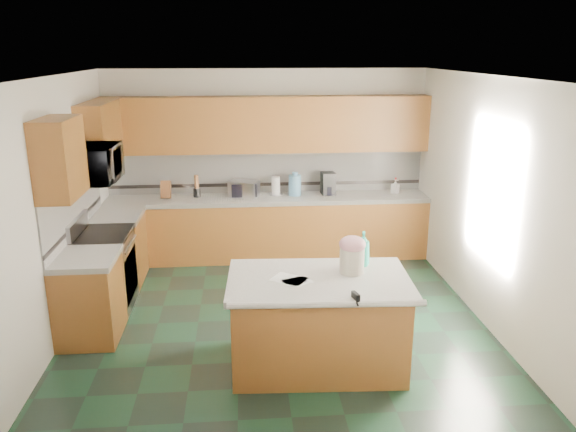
{
  "coord_description": "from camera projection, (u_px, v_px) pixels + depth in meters",
  "views": [
    {
      "loc": [
        -0.37,
        -5.8,
        2.97
      ],
      "look_at": [
        0.15,
        0.35,
        1.12
      ],
      "focal_mm": 35.0,
      "sensor_mm": 36.0,
      "label": 1
    }
  ],
  "objects": [
    {
      "name": "soap_bottle_back",
      "position": [
        395.0,
        186.0,
        8.23
      ],
      "size": [
        0.13,
        0.13,
        0.21
      ],
      "primitive_type": "imported",
      "rotation": [
        0.0,
        0.0,
        0.73
      ],
      "color": "white",
      "rests_on": "back_countertop"
    },
    {
      "name": "clamp_handle",
      "position": [
        357.0,
        303.0,
        4.71
      ],
      "size": [
        0.02,
        0.07,
        0.02
      ],
      "primitive_type": "cylinder",
      "rotation": [
        1.57,
        0.0,
        0.0
      ],
      "color": "black",
      "rests_on": "island_top"
    },
    {
      "name": "treat_jar_lid",
      "position": [
        352.0,
        244.0,
        5.26
      ],
      "size": [
        0.25,
        0.25,
        0.16
      ],
      "primitive_type": "ellipsoid",
      "color": "pink",
      "rests_on": "treat_jar"
    },
    {
      "name": "left_base_cab_rear",
      "position": [
        119.0,
        250.0,
        7.36
      ],
      "size": [
        0.6,
        0.82,
        0.86
      ],
      "primitive_type": "cube",
      "color": "#40260D",
      "rests_on": "ground"
    },
    {
      "name": "left_upper_cab_rear",
      "position": [
        100.0,
        134.0,
        7.05
      ],
      "size": [
        0.33,
        1.09,
        0.78
      ],
      "primitive_type": "cube",
      "color": "#40260D",
      "rests_on": "wall_left"
    },
    {
      "name": "back_base_cab",
      "position": [
        268.0,
        229.0,
        8.2
      ],
      "size": [
        4.6,
        0.6,
        0.86
      ],
      "primitive_type": "cube",
      "color": "#40260D",
      "rests_on": "ground"
    },
    {
      "name": "soap_bottle_island",
      "position": [
        363.0,
        249.0,
        5.47
      ],
      "size": [
        0.16,
        0.16,
        0.35
      ],
      "primitive_type": "imported",
      "rotation": [
        0.0,
        0.0,
        -0.22
      ],
      "color": "#1FB29A",
      "rests_on": "island_top"
    },
    {
      "name": "range_handle",
      "position": [
        131.0,
        244.0,
        6.53
      ],
      "size": [
        0.02,
        0.66,
        0.02
      ],
      "primitive_type": "cylinder",
      "rotation": [
        1.57,
        0.0,
        0.0
      ],
      "color": "#B7B7BC",
      "rests_on": "range_body"
    },
    {
      "name": "treat_jar_knob",
      "position": [
        353.0,
        239.0,
        5.25
      ],
      "size": [
        0.08,
        0.03,
        0.03
      ],
      "primitive_type": "cylinder",
      "rotation": [
        0.0,
        1.57,
        0.0
      ],
      "color": "tan",
      "rests_on": "treat_jar_lid"
    },
    {
      "name": "back_upper_cab",
      "position": [
        267.0,
        124.0,
        7.9
      ],
      "size": [
        4.6,
        0.33,
        0.78
      ],
      "primitive_type": "cube",
      "color": "#40260D",
      "rests_on": "wall_back"
    },
    {
      "name": "left_upper_cab_front",
      "position": [
        59.0,
        158.0,
        5.46
      ],
      "size": [
        0.33,
        0.72,
        0.78
      ],
      "primitive_type": "cube",
      "color": "#40260D",
      "rests_on": "wall_left"
    },
    {
      "name": "utensil_crock",
      "position": [
        197.0,
        193.0,
        8.04
      ],
      "size": [
        0.1,
        0.1,
        0.13
      ],
      "primitive_type": "cylinder",
      "color": "black",
      "rests_on": "back_countertop"
    },
    {
      "name": "wall_back",
      "position": [
        267.0,
        163.0,
        8.24
      ],
      "size": [
        4.6,
        0.04,
        2.7
      ],
      "primitive_type": "cube",
      "color": "white",
      "rests_on": "ground"
    },
    {
      "name": "left_accent_band",
      "position": [
        76.0,
        223.0,
        6.46
      ],
      "size": [
        0.01,
        2.3,
        0.05
      ],
      "primitive_type": "cube",
      "color": "black",
      "rests_on": "wall_left"
    },
    {
      "name": "paper_sheet_b",
      "position": [
        289.0,
        279.0,
        5.18
      ],
      "size": [
        0.38,
        0.36,
        0.0
      ],
      "primitive_type": "cube",
      "rotation": [
        0.0,
        0.0,
        -0.56
      ],
      "color": "white",
      "rests_on": "island_top"
    },
    {
      "name": "treat_jar_knob_end_r",
      "position": [
        357.0,
        239.0,
        5.25
      ],
      "size": [
        0.04,
        0.04,
        0.04
      ],
      "primitive_type": "sphere",
      "color": "tan",
      "rests_on": "treat_jar_lid"
    },
    {
      "name": "water_jug",
      "position": [
        295.0,
        185.0,
        8.11
      ],
      "size": [
        0.18,
        0.18,
        0.3
      ],
      "primitive_type": "cylinder",
      "color": "#65A6D3",
      "rests_on": "back_countertop"
    },
    {
      "name": "wall_left",
      "position": [
        55.0,
        210.0,
        5.84
      ],
      "size": [
        0.04,
        4.6,
        2.7
      ],
      "primitive_type": "cube",
      "color": "white",
      "rests_on": "ground"
    },
    {
      "name": "island_bullnose",
      "position": [
        327.0,
        304.0,
        4.74
      ],
      "size": [
        1.7,
        0.14,
        0.06
      ],
      "primitive_type": "cylinder",
      "rotation": [
        0.0,
        1.57,
        -0.05
      ],
      "color": "white",
      "rests_on": "island_base"
    },
    {
      "name": "coffee_carafe",
      "position": [
        328.0,
        191.0,
        8.14
      ],
      "size": [
        0.13,
        0.13,
        0.13
      ],
      "primitive_type": "cylinder",
      "color": "black",
      "rests_on": "back_countertop"
    },
    {
      "name": "island_top",
      "position": [
        319.0,
        281.0,
        5.22
      ],
      "size": [
        1.74,
        1.09,
        0.06
      ],
      "primitive_type": "cube",
      "rotation": [
        0.0,
        0.0,
        -0.05
      ],
      "color": "white",
      "rests_on": "island_base"
    },
    {
      "name": "utensil_bundle",
      "position": [
        196.0,
        182.0,
        7.99
      ],
      "size": [
        0.06,
        0.06,
        0.19
      ],
      "primitive_type": "cylinder",
      "color": "#472814",
      "rests_on": "utensil_crock"
    },
    {
      "name": "window_light_proxy",
      "position": [
        492.0,
        192.0,
        5.98
      ],
      "size": [
        0.02,
        1.4,
        1.1
      ],
      "primitive_type": "cube",
      "color": "white",
      "rests_on": "wall_right"
    },
    {
      "name": "back_countertop",
      "position": [
        268.0,
        199.0,
        8.07
      ],
      "size": [
        4.6,
        0.64,
        0.06
      ],
      "primitive_type": "cube",
      "color": "white",
      "rests_on": "back_base_cab"
    },
    {
      "name": "water_jug_neck",
      "position": [
        295.0,
        174.0,
        8.06
      ],
      "size": [
        0.09,
        0.09,
        0.04
      ],
      "primitive_type": "cylinder",
      "color": "#65A6D3",
      "rests_on": "water_jug"
    },
    {
      "name": "range_backguard",
      "position": [
        77.0,
        226.0,
        6.42
      ],
      "size": [
        0.06,
        0.76,
        0.18
      ],
      "primitive_type": "cube",
      "color": "#B7B7BC",
      "rests_on": "range_body"
    },
    {
      "name": "paper_towel",
      "position": [
        276.0,
        186.0,
        8.13
      ],
      "size": [
        0.12,
        0.12,
        0.27
      ],
      "primitive_type": "cylinder",
      "color": "white",
      "rests_on": "back_countertop"
    },
    {
      "name": "treat_jar",
      "position": [
        352.0,
        260.0,
        5.31
      ],
      "size": [
        0.31,
        0.31,
        0.24
      ],
      "primitive_type": "cylinder",
      "rotation": [
        0.0,
        0.0,
        -0.41
      ],
      "color": "beige",
      "rests_on": "island_top"
    },
    {
      "name": "soap_back_cap",
      "position": [
        396.0,
        179.0,
        8.19
      ],
      "size": [
        0.02,
        0.02,
        0.03
      ],
      "primitive_type": "cylinder",
      "color": "red",
      "rests_on": "soap_bottle_back"
    },
    {
      "name": "floor",
      "position": [
        278.0,
        319.0,
        6.41
      ],
      "size": [
        4.6,
        4.6,
        0.0
      ],
      "primitive_type": "plane",
      "color": "black",
      "rests_on": "ground"
    },
    {
      "name": "range_cooktop",
      "position": [
        102.0,
        235.0,
        6.47
      ],
      "size": [
        0.62,
        0.78,
        0.04
      ],
      "primitive_type": "cube",
      "color": "black",
      "rests_on": "range_body"
    },
    {
      "name": "knife_block",
      "position": [
        166.0,
        190.0,
        7.96
      ],
      "size": [
        0.14,
        0.19,
        0.27
      ],
      "primitive_type": "cube",
      "rotation": [
        -0.31,
        0.0,
        -0.04
      ],
      "color": "#472814",
      "rests_on": "back_countertop"
    },
    {
      "name": "island_base",
      "position": [
        318.0,
        325.0,
        5.36
      ],
      "size": [
        1.64,
        0.99,
        0.86
      ],
      "primitive_type": "cube",
      "rotation": [
        0.0,
        0.0,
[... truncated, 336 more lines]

